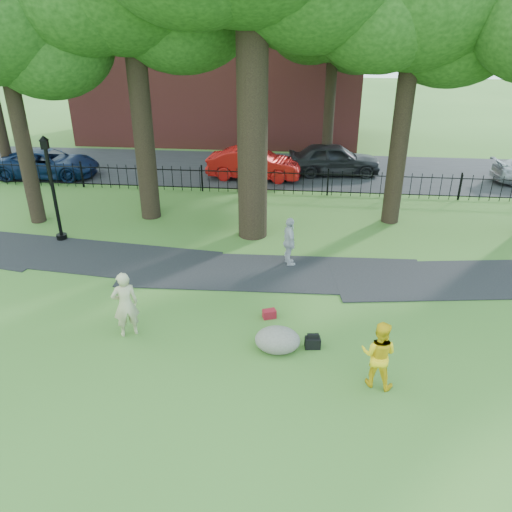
# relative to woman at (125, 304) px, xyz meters

# --- Properties ---
(ground) EXTENTS (120.00, 120.00, 0.00)m
(ground) POSITION_rel_woman_xyz_m (2.59, -0.03, -0.93)
(ground) COLOR #345A1F
(ground) RESTS_ON ground
(footpath) EXTENTS (36.07, 3.85, 0.03)m
(footpath) POSITION_rel_woman_xyz_m (3.59, 3.87, -0.93)
(footpath) COLOR black
(footpath) RESTS_ON ground
(street) EXTENTS (80.00, 7.00, 0.02)m
(street) POSITION_rel_woman_xyz_m (2.59, 15.97, -0.93)
(street) COLOR black
(street) RESTS_ON ground
(iron_fence) EXTENTS (44.00, 0.04, 1.20)m
(iron_fence) POSITION_rel_woman_xyz_m (2.59, 11.97, -0.33)
(iron_fence) COLOR black
(iron_fence) RESTS_ON ground
(brick_building) EXTENTS (18.00, 8.00, 12.00)m
(brick_building) POSITION_rel_woman_xyz_m (-1.41, 23.97, 5.07)
(brick_building) COLOR maroon
(brick_building) RESTS_ON ground
(tree_row) EXTENTS (26.82, 7.96, 12.42)m
(tree_row) POSITION_rel_woman_xyz_m (3.11, 8.37, 7.22)
(tree_row) COLOR black
(tree_row) RESTS_ON ground
(woman) EXTENTS (0.81, 0.72, 1.86)m
(woman) POSITION_rel_woman_xyz_m (0.00, 0.00, 0.00)
(woman) COLOR tan
(woman) RESTS_ON ground
(man) EXTENTS (0.97, 0.85, 1.68)m
(man) POSITION_rel_woman_xyz_m (6.38, -1.35, -0.09)
(man) COLOR yellow
(man) RESTS_ON ground
(pedestrian) EXTENTS (0.70, 1.09, 1.72)m
(pedestrian) POSITION_rel_woman_xyz_m (4.10, 4.55, -0.07)
(pedestrian) COLOR #A5A5A9
(pedestrian) RESTS_ON ground
(boulder) EXTENTS (1.18, 0.89, 0.68)m
(boulder) POSITION_rel_woman_xyz_m (4.02, -0.26, -0.59)
(boulder) COLOR #655D54
(boulder) RESTS_ON ground
(lamppost) EXTENTS (0.39, 0.39, 3.97)m
(lamppost) POSITION_rel_woman_xyz_m (-4.60, 5.77, 1.01)
(lamppost) COLOR black
(lamppost) RESTS_ON ground
(backpack) EXTENTS (0.42, 0.30, 0.30)m
(backpack) POSITION_rel_woman_xyz_m (4.92, -0.10, -0.78)
(backpack) COLOR black
(backpack) RESTS_ON ground
(red_bag) EXTENTS (0.42, 0.34, 0.25)m
(red_bag) POSITION_rel_woman_xyz_m (3.70, 1.18, -0.81)
(red_bag) COLOR maroon
(red_bag) RESTS_ON ground
(red_sedan) EXTENTS (4.89, 2.01, 1.58)m
(red_sedan) POSITION_rel_woman_xyz_m (1.86, 14.28, -0.14)
(red_sedan) COLOR #B1100D
(red_sedan) RESTS_ON ground
(navy_van) EXTENTS (5.22, 2.59, 1.42)m
(navy_van) POSITION_rel_woman_xyz_m (-8.88, 13.47, -0.22)
(navy_van) COLOR #0C1C3F
(navy_van) RESTS_ON ground
(grey_car) EXTENTS (5.02, 2.43, 1.65)m
(grey_car) POSITION_rel_woman_xyz_m (5.99, 15.47, -0.10)
(grey_car) COLOR black
(grey_car) RESTS_ON ground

